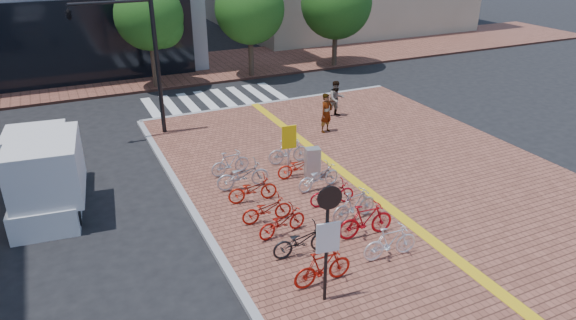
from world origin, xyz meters
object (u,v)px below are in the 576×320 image
bike_0 (323,267)px  pedestrian_b (336,99)px  bike_6 (230,163)px  bike_2 (282,222)px  bike_8 (366,220)px  bike_3 (267,209)px  bike_10 (332,193)px  yellow_sign (289,142)px  bike_5 (243,175)px  traffic_light_pole (118,37)px  bike_12 (299,166)px  utility_box (312,163)px  pedestrian_a (326,113)px  bike_1 (301,241)px  bike_9 (354,205)px  bike_13 (289,151)px  bike_4 (253,189)px  bike_11 (319,177)px  box_truck (45,173)px  notice_sign (328,231)px

bike_0 → pedestrian_b: (6.89, 11.21, 0.39)m
bike_6 → pedestrian_b: size_ratio=0.87×
bike_2 → pedestrian_b: 11.01m
bike_8 → bike_3: bearing=53.0°
bike_10 → pedestrian_b: (4.57, 7.64, 0.47)m
bike_0 → yellow_sign: size_ratio=0.82×
bike_5 → traffic_light_pole: bearing=25.9°
bike_12 → utility_box: size_ratio=1.42×
bike_10 → bike_0: bearing=151.6°
utility_box → pedestrian_a: bearing=54.8°
bike_1 → pedestrian_b: pedestrian_b is taller
yellow_sign → bike_12: bearing=-31.5°
utility_box → bike_12: bearing=152.2°
bike_12 → bike_8: bearing=-173.4°
bike_2 → bike_9: 2.45m
bike_9 → pedestrian_b: bearing=-34.3°
bike_12 → bike_9: bearing=-170.0°
bike_8 → bike_13: size_ratio=1.08×
bike_4 → bike_10: (2.33, -1.35, -0.03)m
bike_1 → bike_2: (-0.06, 1.20, -0.02)m
bike_5 → bike_11: size_ratio=1.10×
bike_5 → traffic_light_pole: (-2.79, 6.72, 3.92)m
bike_5 → bike_8: bearing=-150.3°
bike_3 → bike_4: bearing=-0.1°
bike_1 → bike_3: bike_1 is taller
yellow_sign → box_truck: box_truck is taller
bike_2 → bike_8: 2.52m
pedestrian_a → yellow_sign: yellow_sign is taller
pedestrian_b → bike_10: bearing=-120.6°
utility_box → bike_9: bearing=-93.6°
bike_0 → bike_10: bike_0 is taller
pedestrian_a → utility_box: (-2.75, -3.90, -0.31)m
bike_5 → bike_13: 2.68m
bike_3 → bike_13: 4.46m
bike_4 → pedestrian_a: pedestrian_a is taller
bike_12 → bike_10: bearing=-171.8°
bike_8 → utility_box: size_ratio=1.53×
bike_3 → utility_box: 3.52m
bike_2 → bike_8: (2.24, -1.16, 0.11)m
yellow_sign → notice_sign: notice_sign is taller
bike_1 → pedestrian_a: 9.75m
bike_11 → pedestrian_b: 7.82m
bike_6 → bike_11: size_ratio=0.89×
utility_box → box_truck: box_truck is taller
bike_8 → bike_0: bearing=126.5°
bike_0 → bike_11: bearing=-28.1°
bike_3 → bike_4: size_ratio=0.96×
bike_6 → bike_13: bike_13 is taller
bike_3 → traffic_light_pole: bearing=19.4°
traffic_light_pole → box_truck: size_ratio=1.31×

